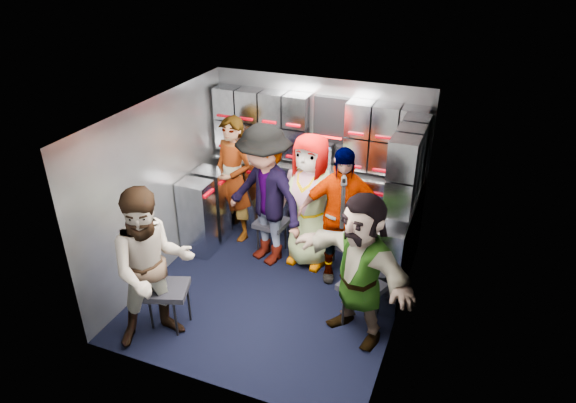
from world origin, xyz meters
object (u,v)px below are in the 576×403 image
at_px(attendant_arc_c, 310,201).
at_px(jump_seat_center, 314,229).
at_px(attendant_arc_b, 265,196).
at_px(attendant_standing, 233,180).
at_px(jump_seat_mid_left, 272,224).
at_px(jump_seat_near_left, 168,292).
at_px(attendant_arc_d, 340,216).
at_px(attendant_arc_a, 152,268).
at_px(jump_seat_near_right, 362,289).
at_px(jump_seat_mid_right, 342,243).
at_px(attendant_arc_e, 360,268).

bearing_deg(attendant_arc_c, jump_seat_center, 96.60).
height_order(jump_seat_center, attendant_arc_b, attendant_arc_b).
bearing_deg(attendant_standing, attendant_arc_c, 6.05).
distance_m(jump_seat_mid_left, attendant_standing, 0.77).
xyz_separation_m(jump_seat_near_left, attendant_arc_d, (1.36, 1.46, 0.40)).
bearing_deg(jump_seat_mid_left, attendant_standing, 163.27).
distance_m(jump_seat_center, attendant_arc_a, 2.26).
height_order(jump_seat_mid_left, jump_seat_near_right, jump_seat_near_right).
distance_m(jump_seat_mid_right, attendant_arc_b, 1.09).
bearing_deg(jump_seat_center, jump_seat_near_left, -117.30).
height_order(attendant_arc_b, attendant_arc_e, attendant_arc_b).
relative_size(jump_seat_near_left, jump_seat_mid_left, 1.13).
bearing_deg(attendant_arc_e, jump_seat_center, 153.08).
xyz_separation_m(attendant_arc_b, attendant_arc_d, (0.93, -0.02, -0.06)).
distance_m(jump_seat_mid_left, attendant_arc_e, 1.80).
distance_m(attendant_standing, attendant_arc_a, 2.03).
xyz_separation_m(jump_seat_center, attendant_arc_e, (0.88, -1.23, 0.44)).
xyz_separation_m(jump_seat_near_right, attendant_arc_e, (0.00, -0.18, 0.37)).
distance_m(attendant_arc_b, attendant_arc_c, 0.53).
xyz_separation_m(jump_seat_mid_right, attendant_standing, (-1.54, 0.20, 0.48)).
height_order(jump_seat_near_left, jump_seat_mid_right, jump_seat_near_left).
relative_size(attendant_standing, attendant_arc_a, 1.00).
height_order(jump_seat_mid_right, attendant_arc_c, attendant_arc_c).
relative_size(jump_seat_near_right, attendant_standing, 0.31).
relative_size(jump_seat_mid_left, attendant_arc_c, 0.27).
relative_size(jump_seat_near_right, attendant_arc_a, 0.31).
bearing_deg(jump_seat_mid_right, jump_seat_near_right, -62.37).
height_order(attendant_arc_a, attendant_arc_c, attendant_arc_c).
xyz_separation_m(jump_seat_mid_left, attendant_arc_e, (1.39, -1.07, 0.40)).
xyz_separation_m(jump_seat_near_left, jump_seat_mid_left, (0.43, 1.66, -0.02)).
bearing_deg(attendant_arc_e, attendant_standing, 175.39).
bearing_deg(attendant_arc_d, jump_seat_mid_left, 150.44).
relative_size(jump_seat_near_left, jump_seat_center, 1.26).
bearing_deg(jump_seat_near_right, jump_seat_center, 130.00).
relative_size(jump_seat_mid_left, jump_seat_near_right, 0.88).
height_order(jump_seat_mid_left, attendant_arc_c, attendant_arc_c).
distance_m(jump_seat_near_right, attendant_standing, 2.30).
bearing_deg(attendant_arc_a, jump_seat_mid_left, 32.34).
height_order(attendant_arc_b, attendant_arc_d, attendant_arc_b).
relative_size(jump_seat_center, attendant_standing, 0.24).
bearing_deg(attendant_arc_b, jump_seat_near_left, -84.34).
xyz_separation_m(jump_seat_center, attendant_arc_c, (0.00, -0.18, 0.48)).
distance_m(jump_seat_near_right, attendant_arc_c, 1.30).
relative_size(jump_seat_mid_right, jump_seat_near_right, 0.82).
height_order(jump_seat_mid_left, attendant_arc_b, attendant_arc_b).
bearing_deg(jump_seat_near_right, attendant_arc_d, 123.42).
xyz_separation_m(jump_seat_near_left, attendant_standing, (-0.17, 1.84, 0.41)).
distance_m(jump_seat_near_right, attendant_arc_e, 0.41).
relative_size(jump_seat_mid_right, attendant_arc_b, 0.24).
xyz_separation_m(attendant_arc_a, attendant_arc_e, (1.82, 0.77, -0.04)).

